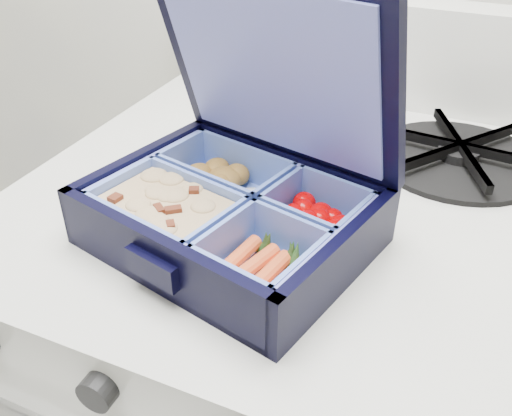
% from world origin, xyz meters
% --- Properties ---
extents(bento_box, '(0.27, 0.23, 0.06)m').
position_xyz_m(bento_box, '(-0.37, 1.57, 0.89)').
color(bento_box, black).
rests_on(bento_box, stove).
extents(burner_grate, '(0.21, 0.21, 0.03)m').
position_xyz_m(burner_grate, '(-0.21, 1.81, 0.88)').
color(burner_grate, black).
rests_on(burner_grate, stove).
extents(burner_grate_rear, '(0.19, 0.19, 0.02)m').
position_xyz_m(burner_grate_rear, '(-0.47, 1.88, 0.87)').
color(burner_grate_rear, black).
rests_on(burner_grate_rear, stove).
extents(fork, '(0.08, 0.20, 0.01)m').
position_xyz_m(fork, '(-0.37, 1.71, 0.86)').
color(fork, '#B7B7B9').
rests_on(fork, stove).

